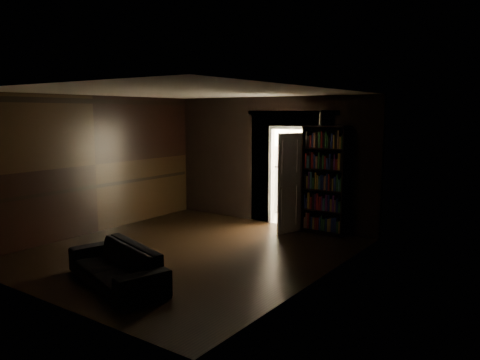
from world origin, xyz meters
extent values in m
plane|color=black|center=(0.00, 0.00, 0.00)|extent=(5.50, 5.50, 0.00)
cube|color=black|center=(-1.23, 2.80, 1.40)|extent=(2.55, 0.10, 2.80)
cube|color=black|center=(1.73, 2.80, 1.40)|extent=(1.55, 0.10, 2.80)
cube|color=black|center=(0.50, 2.80, 2.45)|extent=(0.90, 0.10, 0.70)
cube|color=black|center=(-2.50, 0.00, 1.40)|extent=(0.02, 5.50, 2.80)
cube|color=black|center=(2.50, 0.00, 1.40)|extent=(0.02, 5.50, 2.80)
cube|color=black|center=(0.00, -2.75, 1.40)|extent=(5.00, 0.02, 2.80)
cube|color=beige|center=(0.00, 0.00, 2.80)|extent=(5.00, 5.50, 0.02)
cube|color=white|center=(0.50, 2.74, 1.05)|extent=(1.04, 0.06, 2.17)
cube|color=#B5B09D|center=(0.50, 3.65, -0.05)|extent=(2.20, 1.80, 0.10)
cube|color=white|center=(0.50, 4.50, 1.20)|extent=(2.20, 0.10, 2.40)
cube|color=white|center=(-0.55, 3.65, 1.20)|extent=(0.10, 1.60, 2.40)
cube|color=white|center=(1.55, 3.65, 1.20)|extent=(0.10, 1.60, 2.40)
cube|color=white|center=(0.50, 3.65, 2.45)|extent=(2.20, 1.80, 0.10)
cube|color=#C36976|center=(0.50, 4.44, 2.22)|extent=(2.00, 0.04, 0.26)
imported|color=black|center=(0.21, -1.79, 0.37)|extent=(2.08, 1.36, 0.74)
cube|color=black|center=(1.39, 2.59, 1.10)|extent=(0.94, 0.48, 2.20)
cube|color=silver|center=(-0.10, 4.03, 0.82)|extent=(0.85, 0.80, 1.65)
cube|color=white|center=(0.83, 2.33, 1.02)|extent=(0.33, 0.82, 2.05)
cube|color=silver|center=(1.25, 2.61, 2.33)|extent=(0.11, 0.11, 0.27)
cube|color=black|center=(-0.06, 3.97, 1.79)|extent=(0.67, 0.33, 0.28)
camera|label=1|loc=(5.39, -6.05, 2.45)|focal=35.00mm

